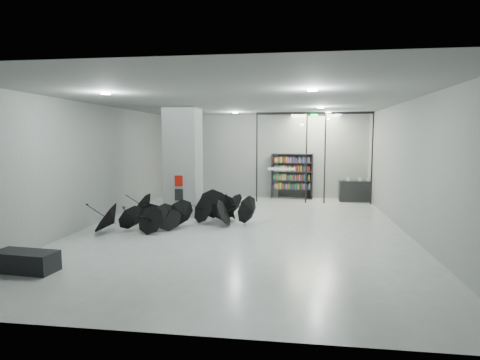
# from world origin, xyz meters

# --- Properties ---
(room) EXTENTS (14.00, 14.02, 4.01)m
(room) POSITION_xyz_m (0.00, 0.00, 2.84)
(room) COLOR gray
(room) RESTS_ON ground
(column) EXTENTS (1.20, 1.20, 4.00)m
(column) POSITION_xyz_m (-2.50, 2.00, 2.00)
(column) COLOR slate
(column) RESTS_ON ground
(fire_cabinet) EXTENTS (0.28, 0.04, 0.38)m
(fire_cabinet) POSITION_xyz_m (-2.50, 1.38, 1.35)
(fire_cabinet) COLOR #A50A07
(fire_cabinet) RESTS_ON column
(info_panel) EXTENTS (0.30, 0.03, 0.42)m
(info_panel) POSITION_xyz_m (-2.50, 1.38, 0.85)
(info_panel) COLOR black
(info_panel) RESTS_ON column
(exit_sign) EXTENTS (0.30, 0.06, 0.15)m
(exit_sign) POSITION_xyz_m (2.40, 5.30, 3.82)
(exit_sign) COLOR #0CE533
(exit_sign) RESTS_ON room
(glass_partition) EXTENTS (5.06, 0.08, 4.00)m
(glass_partition) POSITION_xyz_m (2.39, 5.50, 2.18)
(glass_partition) COLOR silver
(glass_partition) RESTS_ON ground
(bench) EXTENTS (1.41, 0.70, 0.44)m
(bench) POSITION_xyz_m (-4.13, -4.72, 0.22)
(bench) COLOR black
(bench) RESTS_ON ground
(bookshelf) EXTENTS (1.97, 0.66, 2.13)m
(bookshelf) POSITION_xyz_m (1.47, 6.75, 1.06)
(bookshelf) COLOR black
(bookshelf) RESTS_ON ground
(shop_counter) EXTENTS (1.59, 0.68, 0.94)m
(shop_counter) POSITION_xyz_m (4.42, 6.17, 0.47)
(shop_counter) COLOR black
(shop_counter) RESTS_ON ground
(umbrella_cluster) EXTENTS (5.33, 4.66, 1.30)m
(umbrella_cluster) POSITION_xyz_m (-1.93, 0.42, 0.30)
(umbrella_cluster) COLOR black
(umbrella_cluster) RESTS_ON ground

